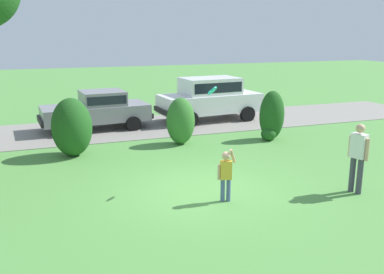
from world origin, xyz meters
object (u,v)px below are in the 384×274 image
Objects in this scene: parked_sedan at (98,109)px; child_thrower at (226,172)px; adult_onlooker at (358,155)px; parked_suv at (210,97)px; frisbee at (212,91)px.

child_thrower is at bearing -78.90° from parked_sedan.
adult_onlooker reaches higher than child_thrower.
parked_suv is 14.68× the size of frisbee.
parked_suv is at bearing 0.68° from parked_sedan.
parked_suv reaches higher than adult_onlooker.
adult_onlooker is at bearing -27.49° from frisbee.
parked_suv is 9.43m from child_thrower.
parked_sedan is at bearing 103.09° from frisbee.
parked_sedan reaches higher than child_thrower.
adult_onlooker is (3.24, -0.60, 0.27)m from child_thrower.
frisbee reaches higher than child_thrower.
frisbee is (0.08, 1.04, 1.76)m from child_thrower.
parked_sedan is 8.12m from frisbee.
parked_suv is at bearing 67.97° from frisbee.
parked_suv is at bearing 90.02° from adult_onlooker.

